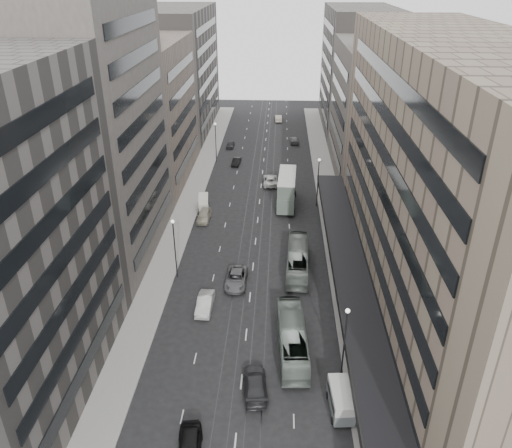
% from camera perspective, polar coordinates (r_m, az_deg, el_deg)
% --- Properties ---
extents(ground, '(220.00, 220.00, 0.00)m').
position_cam_1_polar(ground, '(55.19, -1.20, -13.18)').
color(ground, black).
rests_on(ground, ground).
extents(sidewalk_right, '(4.00, 125.00, 0.15)m').
position_cam_1_polar(sidewalk_right, '(87.51, 8.34, 2.85)').
color(sidewalk_right, gray).
rests_on(sidewalk_right, ground).
extents(sidewalk_left, '(4.00, 125.00, 0.15)m').
position_cam_1_polar(sidewalk_left, '(88.37, -7.36, 3.17)').
color(sidewalk_left, gray).
rests_on(sidewalk_left, ground).
extents(department_store, '(19.20, 60.00, 30.00)m').
position_cam_1_polar(department_store, '(57.09, 21.30, 3.90)').
color(department_store, '#7B6C59').
rests_on(department_store, ground).
extents(building_right_mid, '(15.00, 28.00, 24.00)m').
position_cam_1_polar(building_right_mid, '(98.59, 13.74, 12.52)').
color(building_right_mid, '#4B4741').
rests_on(building_right_mid, ground).
extents(building_right_far, '(15.00, 32.00, 28.00)m').
position_cam_1_polar(building_right_far, '(127.14, 11.53, 16.85)').
color(building_right_far, '#5A5551').
rests_on(building_right_far, ground).
extents(building_left_b, '(15.00, 26.00, 34.00)m').
position_cam_1_polar(building_left_b, '(68.34, -18.79, 9.85)').
color(building_left_b, '#4B4741').
rests_on(building_left_b, ground).
extents(building_left_c, '(15.00, 28.00, 25.00)m').
position_cam_1_polar(building_left_c, '(94.22, -12.79, 12.27)').
color(building_left_c, '#726358').
rests_on(building_left_c, ground).
extents(building_left_d, '(15.00, 38.00, 28.00)m').
position_cam_1_polar(building_left_d, '(125.30, -9.01, 16.91)').
color(building_left_d, '#5A5551').
rests_on(building_left_d, ground).
extents(lamp_right_near, '(0.44, 0.44, 8.32)m').
position_cam_1_polar(lamp_right_near, '(48.37, 10.15, -12.49)').
color(lamp_right_near, '#262628').
rests_on(lamp_right_near, ground).
extents(lamp_right_far, '(0.44, 0.44, 8.32)m').
position_cam_1_polar(lamp_right_far, '(83.02, 7.13, 5.41)').
color(lamp_right_far, '#262628').
rests_on(lamp_right_far, ground).
extents(lamp_left_near, '(0.44, 0.44, 8.32)m').
position_cam_1_polar(lamp_left_near, '(63.29, -9.31, -2.04)').
color(lamp_left_near, '#262628').
rests_on(lamp_left_near, ground).
extents(lamp_left_far, '(0.44, 0.44, 8.32)m').
position_cam_1_polar(lamp_left_far, '(102.43, -4.63, 9.78)').
color(lamp_left_far, '#262628').
rests_on(lamp_left_far, ground).
extents(bus_near, '(3.35, 11.76, 3.24)m').
position_cam_1_polar(bus_near, '(53.12, 4.15, -12.86)').
color(bus_near, gray).
rests_on(bus_near, ground).
extents(bus_far, '(3.21, 11.63, 3.21)m').
position_cam_1_polar(bus_far, '(65.90, 4.77, -4.10)').
color(bus_far, gray).
rests_on(bus_far, ground).
extents(double_decker, '(3.45, 10.09, 5.45)m').
position_cam_1_polar(double_decker, '(83.40, 3.53, 3.99)').
color(double_decker, slate).
rests_on(double_decker, ground).
extents(vw_microbus, '(2.29, 4.55, 2.39)m').
position_cam_1_polar(vw_microbus, '(47.98, 9.68, -19.15)').
color(vw_microbus, '#5B6163').
rests_on(vw_microbus, ground).
extents(panel_van, '(2.10, 3.70, 2.22)m').
position_cam_1_polar(panel_van, '(83.25, -6.03, 2.55)').
color(panel_van, '#B9B2A7').
rests_on(panel_van, ground).
extents(sedan_0, '(2.59, 5.21, 1.71)m').
position_cam_1_polar(sedan_0, '(45.02, -7.60, -23.96)').
color(sedan_0, black).
rests_on(sedan_0, ground).
extents(sedan_1, '(1.80, 4.95, 1.62)m').
position_cam_1_polar(sedan_1, '(59.37, -5.86, -9.01)').
color(sedan_1, beige).
rests_on(sedan_1, ground).
extents(sedan_2, '(2.78, 5.82, 1.60)m').
position_cam_1_polar(sedan_2, '(63.46, -2.29, -6.24)').
color(sedan_2, '#5D5D60').
rests_on(sedan_2, ground).
extents(sedan_3, '(2.86, 5.80, 1.62)m').
position_cam_1_polar(sedan_3, '(49.41, -0.12, -17.81)').
color(sedan_3, '#29292C').
rests_on(sedan_3, ground).
extents(sedan_4, '(2.09, 4.92, 1.66)m').
position_cam_1_polar(sedan_4, '(79.39, -5.96, 0.96)').
color(sedan_4, '#A6A08A').
rests_on(sedan_4, ground).
extents(sedan_5, '(1.82, 4.33, 1.39)m').
position_cam_1_polar(sedan_5, '(102.24, -2.25, 7.14)').
color(sedan_5, black).
rests_on(sedan_5, ground).
extents(sedan_6, '(2.89, 5.85, 1.60)m').
position_cam_1_polar(sedan_6, '(92.64, 1.65, 5.04)').
color(sedan_6, silver).
rests_on(sedan_6, ground).
extents(sedan_7, '(2.26, 4.88, 1.38)m').
position_cam_1_polar(sedan_7, '(116.06, 4.38, 9.56)').
color(sedan_7, slate).
rests_on(sedan_7, ground).
extents(sedan_8, '(1.76, 4.06, 1.36)m').
position_cam_1_polar(sedan_8, '(112.73, -2.93, 9.06)').
color(sedan_8, '#272729').
rests_on(sedan_8, ground).
extents(sedan_9, '(1.87, 4.87, 1.58)m').
position_cam_1_polar(sedan_9, '(133.36, 2.58, 11.99)').
color(sedan_9, '#C0B29F').
rests_on(sedan_9, ground).
extents(pedestrian, '(0.64, 0.45, 1.68)m').
position_cam_1_polar(pedestrian, '(48.96, 14.80, -19.22)').
color(pedestrian, black).
rests_on(pedestrian, sidewalk_right).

